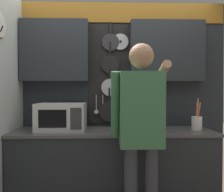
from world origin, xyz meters
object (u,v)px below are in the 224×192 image
Objects in this scene: microwave at (62,117)px; person at (141,124)px; knife_block at (151,121)px; utensil_crock at (197,122)px.

microwave is 0.95m from person.
person is at bearing -32.16° from microwave.
person reaches higher than microwave.
knife_block is at bearing 0.04° from microwave.
microwave is 1.47× the size of utensil_crock.
microwave is 2.01× the size of knife_block.
person reaches higher than utensil_crock.
knife_block is 0.73× the size of utensil_crock.
knife_block is 0.52m from utensil_crock.
utensil_crock reaches higher than microwave.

